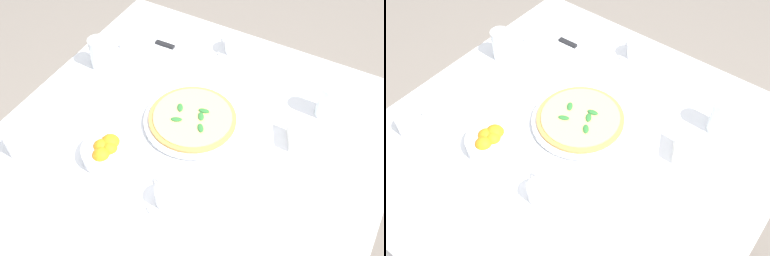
% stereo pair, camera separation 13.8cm
% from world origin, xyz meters
% --- Properties ---
extents(ground_plane, '(8.00, 8.00, 0.00)m').
position_xyz_m(ground_plane, '(0.00, 0.00, 0.00)').
color(ground_plane, slate).
extents(dining_table, '(1.15, 1.15, 0.72)m').
position_xyz_m(dining_table, '(0.00, 0.00, 0.60)').
color(dining_table, white).
rests_on(dining_table, ground_plane).
extents(pizza_plate, '(0.31, 0.31, 0.02)m').
position_xyz_m(pizza_plate, '(0.03, -0.07, 0.73)').
color(pizza_plate, white).
rests_on(pizza_plate, dining_table).
extents(pizza, '(0.28, 0.28, 0.02)m').
position_xyz_m(pizza, '(0.03, -0.07, 0.75)').
color(pizza, '#C68E47').
rests_on(pizza, pizza_plate).
extents(coffee_cup_center_back, '(0.13, 0.13, 0.07)m').
position_xyz_m(coffee_cup_center_back, '(0.07, -0.45, 0.75)').
color(coffee_cup_center_back, white).
rests_on(coffee_cup_center_back, dining_table).
extents(coffee_cup_far_left, '(0.13, 0.13, 0.07)m').
position_xyz_m(coffee_cup_far_left, '(0.42, 0.28, 0.76)').
color(coffee_cup_far_left, white).
rests_on(coffee_cup_far_left, dining_table).
extents(coffee_cup_near_left, '(0.13, 0.13, 0.06)m').
position_xyz_m(coffee_cup_near_left, '(-0.05, 0.22, 0.75)').
color(coffee_cup_near_left, white).
rests_on(coffee_cup_near_left, dining_table).
extents(water_glass_right_edge, '(0.07, 0.07, 0.11)m').
position_xyz_m(water_glass_right_edge, '(0.45, -0.15, 0.77)').
color(water_glass_right_edge, white).
rests_on(water_glass_right_edge, dining_table).
extents(water_glass_near_right, '(0.07, 0.07, 0.12)m').
position_xyz_m(water_glass_near_right, '(-0.32, -0.31, 0.78)').
color(water_glass_near_right, white).
rests_on(water_glass_near_right, dining_table).
extents(napkin_folded, '(0.23, 0.15, 0.02)m').
position_xyz_m(napkin_folded, '(0.35, -0.34, 0.73)').
color(napkin_folded, white).
rests_on(napkin_folded, dining_table).
extents(dinner_knife, '(0.20, 0.03, 0.01)m').
position_xyz_m(dinner_knife, '(0.35, -0.34, 0.75)').
color(dinner_knife, silver).
rests_on(dinner_knife, napkin_folded).
extents(citrus_bowl, '(0.15, 0.15, 0.07)m').
position_xyz_m(citrus_bowl, '(0.19, 0.17, 0.75)').
color(citrus_bowl, white).
rests_on(citrus_bowl, dining_table).
extents(menu_card, '(0.04, 0.08, 0.06)m').
position_xyz_m(menu_card, '(-0.26, -0.15, 0.75)').
color(menu_card, white).
rests_on(menu_card, dining_table).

